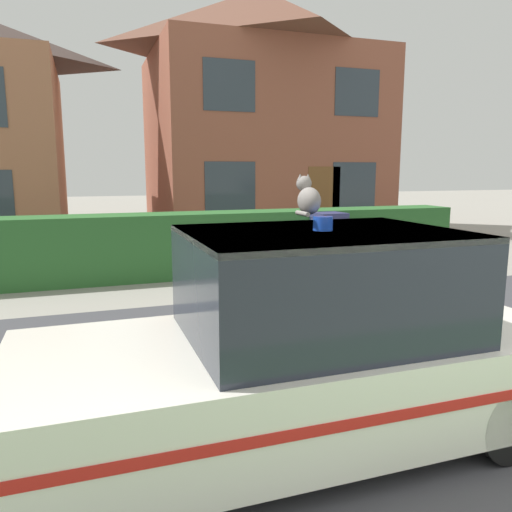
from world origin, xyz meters
TOP-DOWN VIEW (x-y plane):
  - road_strip at (0.00, 3.56)m, footprint 28.00×5.67m
  - garden_hedge at (-1.21, 8.44)m, footprint 12.14×0.86m
  - police_car at (-1.15, 2.32)m, footprint 4.05×1.63m
  - cat at (-1.08, 2.51)m, footprint 0.19×0.33m
  - house_right at (2.96, 15.04)m, footprint 7.17×6.19m
  - wheelie_bin at (1.80, 7.81)m, footprint 0.61×0.71m

SIDE VIEW (x-z plane):
  - road_strip at x=0.00m, z-range 0.00..0.01m
  - wheelie_bin at x=1.80m, z-range 0.00..1.20m
  - garden_hedge at x=-1.21m, z-range 0.00..1.20m
  - police_car at x=-1.15m, z-range -0.11..1.56m
  - cat at x=-1.08m, z-range 1.65..1.94m
  - house_right at x=2.96m, z-range 0.07..7.69m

